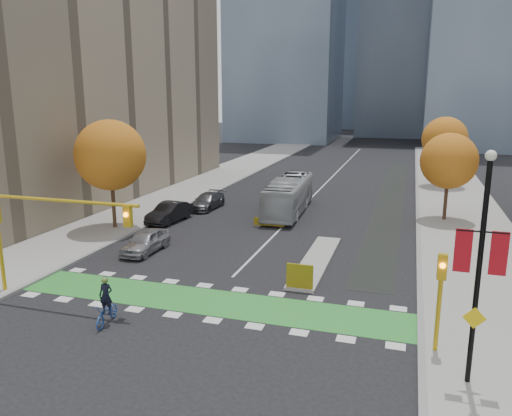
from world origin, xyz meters
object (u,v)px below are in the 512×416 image
Objects in this scene: parked_car_b at (170,212)px; tree_east_near at (449,161)px; hazard_board at (300,276)px; cyclist at (107,308)px; traffic_signal_west at (39,220)px; banner_lamppost at (480,260)px; tree_east_far at (445,139)px; traffic_signal_east at (440,288)px; parked_car_c at (207,201)px; bus at (289,195)px; tree_west at (110,155)px; parked_car_a at (145,241)px.

tree_east_near is at bearing 24.14° from parked_car_b.
cyclist is at bearing -139.46° from hazard_board.
tree_east_near is 0.83× the size of traffic_signal_west.
tree_east_far is at bearing 88.59° from banner_lamppost.
traffic_signal_east is at bearing -32.68° from parked_car_b.
parked_car_c is (-20.50, -17.55, -4.56)m from tree_east_far.
traffic_signal_east is 0.50× the size of banner_lamppost.
bus is at bearing 41.56° from parked_car_b.
bus is (11.34, 9.10, -4.08)m from tree_west.
banner_lamppost is at bearing -46.73° from parked_car_c.
tree_east_far is at bearing 87.03° from traffic_signal_east.
parked_car_c is at bearing 131.42° from traffic_signal_east.
tree_west is at bearing 150.93° from traffic_signal_east.
parked_car_b is (-13.00, 10.96, -0.01)m from hazard_board.
traffic_signal_west is at bearing 174.14° from banner_lamppost.
banner_lamppost is 15.35m from cyclist.
tree_east_far reaches higher than bus.
cyclist is 23.01m from parked_car_c.
tree_east_far is 31.68m from parked_car_b.
cyclist is (-13.85, -1.58, -2.00)m from traffic_signal_east.
parked_car_c is at bearing -175.58° from tree_east_near.
tree_east_near is at bearing 22.62° from tree_west.
traffic_signal_east is (6.50, -4.71, 1.93)m from hazard_board.
parked_car_c is at bearing -177.91° from bus.
parked_car_b is at bearing -97.81° from parked_car_c.
traffic_signal_west is 21.23m from parked_car_c.
banner_lamppost reaches higher than tree_west.
tree_east_far is at bearing 75.88° from hazard_board.
tree_east_far is at bearing 46.70° from tree_west.
traffic_signal_west is 1.03× the size of banner_lamppost.
tree_west is 1.74× the size of parked_car_c.
tree_east_near is at bearing 1.18° from bus.
traffic_signal_west is 22.93m from bus.
tree_west is 0.75× the size of bus.
tree_east_near is 24.10m from parked_car_a.
hazard_board is 9.67m from cyclist.
tree_west is 27.63m from banner_lamppost.
banner_lamppost is 1.93× the size of parked_car_a.
hazard_board is 0.17× the size of tree_west.
tree_east_far is 40.52m from banner_lamppost.
tree_east_near is (8.00, 17.80, 4.06)m from hazard_board.
tree_east_far is 38.64m from traffic_signal_east.
tree_east_far is 1.60× the size of parked_car_b.
traffic_signal_east is at bearing -92.97° from tree_east_far.
traffic_signal_east is 0.86× the size of parked_car_b.
bus is (-13.16, -16.90, -3.71)m from tree_east_far.
tree_west is 25.90m from traffic_signal_east.
parked_car_b is (-5.65, 17.24, 0.05)m from cyclist.
parked_car_a is at bearing -82.25° from parked_car_c.
tree_east_far is 0.92× the size of banner_lamppost.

